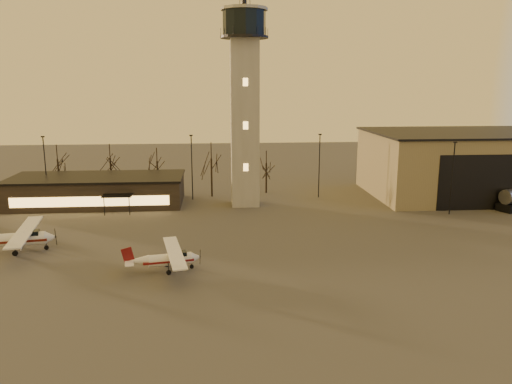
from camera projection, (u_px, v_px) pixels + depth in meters
ground at (265, 281)px, 45.76m from camera, size 220.00×220.00×0.00m
control_tower at (245, 94)px, 71.52m from camera, size 6.80×6.80×32.60m
hangar at (465, 163)px, 80.64m from camera, size 30.60×20.60×10.30m
terminal at (98, 190)px, 74.69m from camera, size 25.40×12.20×4.30m
light_poles at (248, 168)px, 74.85m from camera, size 58.50×12.25×10.14m
tree_row at (158, 158)px, 81.54m from camera, size 37.20×9.20×8.80m
cessna_front at (171, 261)px, 48.29m from camera, size 7.90×9.94×2.73m
cessna_rear at (22, 241)px, 53.73m from camera, size 9.74×12.27×3.37m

